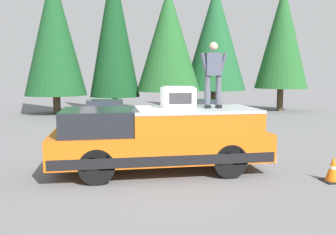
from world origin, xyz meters
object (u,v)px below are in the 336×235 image
at_px(compressor_unit, 178,97).
at_px(parked_car_white, 103,111).
at_px(person_on_truck_bed, 213,73).
at_px(traffic_cone, 333,170).
at_px(pickup_truck, 160,138).
at_px(parked_car_navy, 195,111).

relative_size(compressor_unit, parked_car_white, 0.20).
bearing_deg(compressor_unit, parked_car_white, 11.40).
relative_size(person_on_truck_bed, traffic_cone, 2.73).
relative_size(compressor_unit, person_on_truck_bed, 0.50).
xyz_separation_m(pickup_truck, traffic_cone, (-1.59, -3.89, -0.58)).
distance_m(pickup_truck, person_on_truck_bed, 2.18).
distance_m(pickup_truck, parked_car_navy, 10.07).
bearing_deg(parked_car_navy, compressor_unit, 163.30).
relative_size(pickup_truck, person_on_truck_bed, 3.28).
relative_size(compressor_unit, traffic_cone, 1.35).
distance_m(parked_car_navy, parked_car_white, 4.92).
bearing_deg(parked_car_white, traffic_cone, -155.49).
xyz_separation_m(person_on_truck_bed, parked_car_navy, (9.57, -1.92, -1.97)).
relative_size(compressor_unit, parked_car_navy, 0.20).
height_order(parked_car_navy, parked_car_white, same).
distance_m(compressor_unit, person_on_truck_bed, 1.10).
bearing_deg(traffic_cone, pickup_truck, 67.81).
distance_m(compressor_unit, parked_car_white, 10.46).
height_order(compressor_unit, traffic_cone, compressor_unit).
distance_m(person_on_truck_bed, parked_car_navy, 9.96).
bearing_deg(compressor_unit, pickup_truck, 108.62).
height_order(person_on_truck_bed, parked_car_white, person_on_truck_bed).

